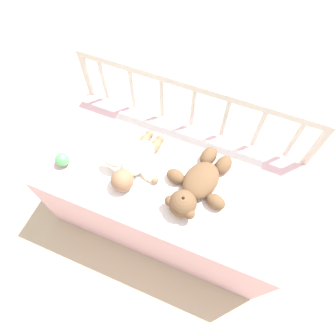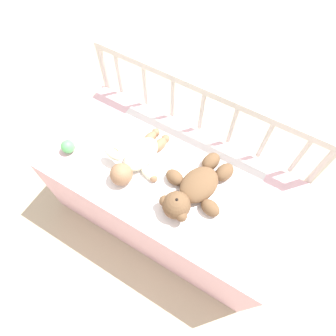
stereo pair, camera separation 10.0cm
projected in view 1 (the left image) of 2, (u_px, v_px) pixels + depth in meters
ground_plane at (168, 212)px, 1.91m from camera, size 12.00×12.00×0.00m
crib_mattress at (168, 195)px, 1.68m from camera, size 1.24×0.61×0.51m
crib_rail at (192, 117)px, 1.54m from camera, size 1.24×0.04×0.81m
blanket at (171, 173)px, 1.45m from camera, size 0.80×0.50×0.01m
teddy_bear at (197, 186)px, 1.37m from camera, size 0.32×0.41×0.13m
baby at (136, 162)px, 1.44m from camera, size 0.29×0.38×0.11m
toy_ball at (62, 160)px, 1.45m from camera, size 0.07×0.07×0.07m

